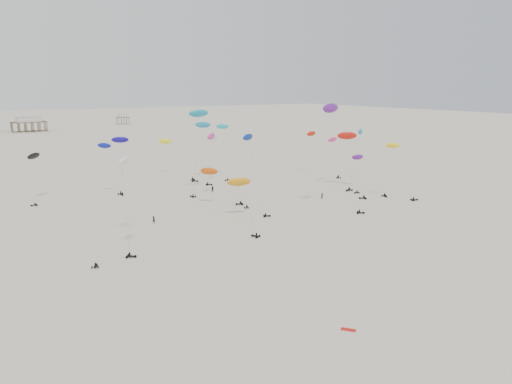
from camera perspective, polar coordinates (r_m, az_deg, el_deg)
ground_plane at (r=209.87m, az=-16.29°, el=3.60°), size 900.00×900.00×0.00m
pavilion_main at (r=354.23m, az=-24.53°, el=6.98°), size 21.00×13.00×9.80m
pavilion_small at (r=398.23m, az=-15.01°, el=8.00°), size 9.00×7.00×8.00m
rig_0 at (r=140.06m, az=-16.28°, el=3.16°), size 5.92×5.68×14.47m
rig_1 at (r=87.69m, az=-15.47°, el=1.09°), size 9.58×6.96×17.97m
rig_2 at (r=148.80m, az=9.25°, el=4.82°), size 5.90×16.20×18.92m
rig_3 at (r=141.24m, az=12.73°, el=4.44°), size 3.10×14.05×18.75m
rig_4 at (r=116.72m, az=9.03°, el=7.65°), size 8.40×8.54×25.38m
rig_5 at (r=167.72m, az=7.24°, el=5.21°), size 4.34×15.63×17.79m
rig_6 at (r=156.20m, az=-6.29°, el=6.33°), size 7.84×5.25×18.52m
rig_7 at (r=112.25m, az=-0.33°, el=3.76°), size 5.52×6.18×18.83m
rig_8 at (r=109.79m, az=-1.77°, el=0.52°), size 8.73×18.09×17.05m
rig_9 at (r=160.71m, az=-3.76°, el=6.44°), size 5.46×9.88×17.73m
rig_10 at (r=139.36m, az=-24.07°, el=3.11°), size 4.99×9.70×13.17m
rig_11 at (r=134.19m, az=16.19°, el=3.03°), size 6.55×7.69×15.02m
rig_12 at (r=146.06m, az=11.15°, el=2.52°), size 9.01×5.22×10.28m
rig_13 at (r=123.56m, az=-4.64°, el=1.62°), size 9.84×7.05×10.65m
rig_15 at (r=135.72m, az=-6.65°, el=8.02°), size 7.77×6.02×23.32m
rig_16 at (r=165.34m, az=-9.58°, el=4.68°), size 6.64×16.77×17.15m
rig_17 at (r=144.16m, az=10.60°, el=5.47°), size 10.41×17.51×20.31m
rig_18 at (r=128.28m, az=-4.39°, el=4.88°), size 5.15×17.39×20.92m
rig_19 at (r=92.52m, az=-14.83°, el=0.75°), size 4.94×11.81×20.83m
rig_20 at (r=151.50m, az=-4.96°, el=4.66°), size 7.47×6.38×14.84m
spectator_0 at (r=110.70m, az=-11.59°, el=-3.50°), size 0.79×0.86×1.94m
spectator_1 at (r=132.39m, az=7.58°, el=-0.79°), size 0.97×0.64×1.87m
spectator_3 at (r=139.91m, az=-4.99°, el=-0.03°), size 0.92×0.73×2.26m
grounded_kite_b at (r=64.31m, az=10.51°, el=-15.24°), size 1.68×1.84×0.07m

